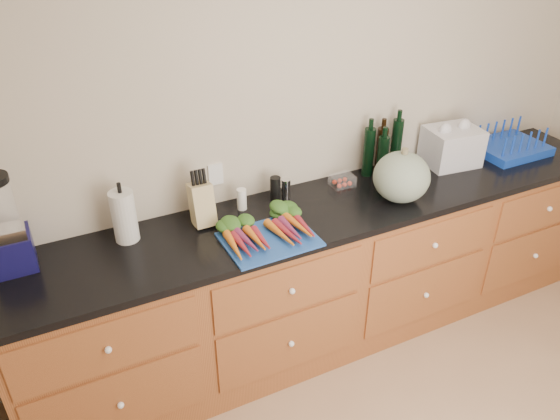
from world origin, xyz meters
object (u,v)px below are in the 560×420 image
squash (402,177)px  tomato_box (342,180)px  blender_appliance (5,230)px  cutting_board (269,239)px  knife_block (202,204)px  paper_towel (124,216)px  carrots (265,229)px  dish_rack (509,146)px

squash → tomato_box: (-0.20, 0.28, -0.11)m
blender_appliance → tomato_box: (1.76, 0.01, -0.17)m
cutting_board → squash: (0.82, 0.05, 0.13)m
squash → knife_block: size_ratio=1.41×
paper_towel → tomato_box: 1.26m
carrots → tomato_box: (0.62, 0.28, -0.01)m
tomato_box → dish_rack: size_ratio=0.30×
cutting_board → knife_block: bearing=128.6°
paper_towel → blender_appliance: bearing=-179.7°
carrots → dish_rack: (1.85, 0.19, 0.00)m
blender_appliance → knife_block: bearing=-1.1°
squash → dish_rack: (1.02, 0.19, -0.10)m
carrots → blender_appliance: (-1.14, 0.27, 0.17)m
cutting_board → carrots: size_ratio=1.00×
carrots → knife_block: (-0.24, 0.25, 0.07)m
cutting_board → tomato_box: size_ratio=3.42×
cutting_board → squash: bearing=3.5°
blender_appliance → squash: bearing=-7.7°
squash → paper_towel: squash is taller
carrots → knife_block: knife_block is taller
paper_towel → carrots: bearing=-23.2°
carrots → dish_rack: dish_rack is taller
squash → tomato_box: squash is taller
squash → paper_towel: bearing=169.5°
tomato_box → paper_towel: bearing=-179.5°
carrots → squash: (0.82, -0.00, 0.10)m
knife_block → dish_rack: size_ratio=0.50×
cutting_board → dish_rack: bearing=7.4°
carrots → paper_towel: bearing=156.8°
cutting_board → dish_rack: size_ratio=1.02×
tomato_box → knife_block: bearing=-178.0°
carrots → paper_towel: 0.69m
blender_appliance → cutting_board: bearing=-15.6°
blender_appliance → dish_rack: blender_appliance is taller
dish_rack → squash: bearing=-169.5°
knife_block → carrots: bearing=-46.1°
blender_appliance → dish_rack: bearing=-1.5°
blender_appliance → tomato_box: size_ratio=3.55×
blender_appliance → knife_block: blender_appliance is taller
paper_towel → dish_rack: size_ratio=0.60×
paper_towel → knife_block: 0.39m
knife_block → paper_towel: bearing=177.0°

